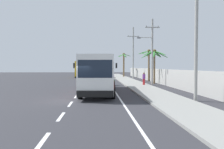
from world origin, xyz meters
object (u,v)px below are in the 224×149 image
at_px(coach_bus_foreground, 100,73).
at_px(utility_pole_nearest, 196,32).
at_px(motorcycle_beside_bus, 113,80).
at_px(palm_second, 124,61).
at_px(utility_pole_far, 133,52).
at_px(coach_bus_far_lane, 82,68).
at_px(utility_pole_mid, 152,50).
at_px(pedestrian_near_kerb, 144,78).
at_px(palm_third, 149,58).
at_px(palm_nearest, 154,57).

relative_size(coach_bus_foreground, utility_pole_nearest, 1.30).
bearing_deg(motorcycle_beside_bus, palm_second, 79.95).
height_order(motorcycle_beside_bus, utility_pole_far, utility_pole_far).
height_order(coach_bus_far_lane, utility_pole_mid, utility_pole_mid).
xyz_separation_m(pedestrian_near_kerb, palm_second, (0.04, 22.94, 2.75)).
height_order(coach_bus_far_lane, utility_pole_nearest, utility_pole_nearest).
relative_size(coach_bus_foreground, palm_second, 2.19).
distance_m(palm_second, palm_third, 14.00).
xyz_separation_m(coach_bus_foreground, motorcycle_beside_bus, (1.82, 7.96, -1.22)).
bearing_deg(utility_pole_far, palm_second, 95.57).
bearing_deg(palm_second, utility_pole_mid, -87.00).
bearing_deg(coach_bus_far_lane, coach_bus_foreground, -82.77).
bearing_deg(utility_pole_mid, utility_pole_nearest, -90.27).
bearing_deg(coach_bus_foreground, palm_third, 62.59).
height_order(palm_nearest, palm_second, palm_second).
bearing_deg(palm_second, coach_bus_far_lane, 172.95).
relative_size(utility_pole_nearest, palm_second, 1.69).
bearing_deg(palm_nearest, coach_bus_far_lane, 119.88).
bearing_deg(palm_third, pedestrian_near_kerb, -106.25).
distance_m(pedestrian_near_kerb, palm_nearest, 5.08).
bearing_deg(palm_nearest, motorcycle_beside_bus, -157.61).
xyz_separation_m(utility_pole_mid, palm_nearest, (1.02, 2.69, -0.82)).
distance_m(pedestrian_near_kerb, palm_second, 23.11).
relative_size(coach_bus_far_lane, palm_third, 2.20).
bearing_deg(utility_pole_far, coach_bus_far_lane, 137.10).
height_order(utility_pole_nearest, palm_third, utility_pole_nearest).
height_order(motorcycle_beside_bus, palm_third, palm_third).
bearing_deg(utility_pole_nearest, utility_pole_far, 90.55).
distance_m(pedestrian_near_kerb, palm_third, 10.01).
xyz_separation_m(coach_bus_foreground, palm_nearest, (7.86, 10.46, 1.89)).
bearing_deg(utility_pole_nearest, coach_bus_foreground, 139.65).
relative_size(coach_bus_far_lane, palm_nearest, 2.39).
bearing_deg(coach_bus_far_lane, palm_nearest, -60.12).
height_order(coach_bus_foreground, utility_pole_nearest, utility_pole_nearest).
height_order(pedestrian_near_kerb, palm_second, palm_second).
distance_m(utility_pole_nearest, utility_pole_mid, 13.52).
relative_size(motorcycle_beside_bus, palm_nearest, 0.40).
relative_size(coach_bus_foreground, utility_pole_far, 1.22).
distance_m(coach_bus_far_lane, palm_second, 9.84).
bearing_deg(utility_pole_mid, pedestrian_near_kerb, -142.80).
relative_size(motorcycle_beside_bus, pedestrian_near_kerb, 1.25).
bearing_deg(pedestrian_near_kerb, coach_bus_foreground, 17.37).
bearing_deg(pedestrian_near_kerb, utility_pole_mid, -175.96).
relative_size(coach_bus_foreground, coach_bus_far_lane, 1.03).
height_order(coach_bus_far_lane, utility_pole_far, utility_pole_far).
distance_m(utility_pole_mid, palm_nearest, 3.00).
height_order(utility_pole_mid, palm_third, utility_pole_mid).
relative_size(coach_bus_foreground, palm_nearest, 2.45).
distance_m(coach_bus_far_lane, utility_pole_far, 14.60).
height_order(coach_bus_foreground, palm_nearest, palm_nearest).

